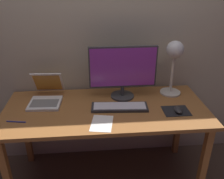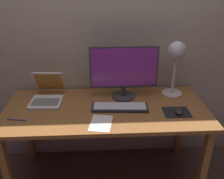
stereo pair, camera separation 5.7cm
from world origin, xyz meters
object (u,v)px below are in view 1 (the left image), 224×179
at_px(mouse, 178,110).
at_px(pen, 16,122).
at_px(desk_lamp, 174,57).
at_px(keyboard_main, 120,107).
at_px(monitor, 123,70).
at_px(laptop, 46,93).

relative_size(mouse, pen, 0.69).
height_order(desk_lamp, mouse, desk_lamp).
xyz_separation_m(keyboard_main, pen, (-0.76, -0.13, -0.01)).
height_order(monitor, mouse, monitor).
relative_size(monitor, pen, 3.96).
bearing_deg(pen, keyboard_main, 9.78).
height_order(monitor, desk_lamp, desk_lamp).
xyz_separation_m(laptop, pen, (-0.17, -0.32, -0.06)).
bearing_deg(monitor, mouse, -36.79).
bearing_deg(pen, laptop, 62.38).
bearing_deg(keyboard_main, mouse, -12.63).
xyz_separation_m(keyboard_main, desk_lamp, (0.48, 0.22, 0.32)).
xyz_separation_m(monitor, pen, (-0.80, -0.33, -0.24)).
bearing_deg(pen, desk_lamp, 16.07).
bearing_deg(mouse, monitor, 143.21).
distance_m(laptop, pen, 0.37).
distance_m(laptop, mouse, 1.07).
xyz_separation_m(laptop, desk_lamp, (1.06, 0.03, 0.27)).
bearing_deg(desk_lamp, mouse, -96.95).
bearing_deg(pen, monitor, 22.01).
height_order(laptop, mouse, laptop).
height_order(keyboard_main, laptop, laptop).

